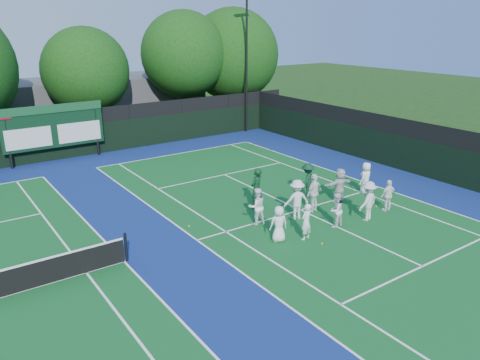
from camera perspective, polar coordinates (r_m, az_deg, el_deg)
ground at (r=21.06m, az=9.21°, el=-4.50°), size 120.00×120.00×0.00m
court_apron at (r=18.52m, az=-6.66°, el=-7.72°), size 34.00×32.00×0.01m
near_court at (r=21.72m, az=7.38°, el=-3.64°), size 11.05×23.85×0.01m
back_fence at (r=31.45m, az=-20.04°, el=4.98°), size 34.00×0.08×3.00m
divider_fence_right at (r=27.91m, az=21.37°, el=3.19°), size 0.08×32.00×3.00m
scoreboard at (r=30.65m, az=-21.82°, el=6.04°), size 6.00×0.21×3.55m
clubhouse at (r=39.97m, az=-17.77°, el=8.88°), size 18.00×6.00×4.00m
light_pole_right at (r=36.31m, az=0.81°, el=15.68°), size 1.20×0.30×10.12m
tree_c at (r=35.03m, az=-18.07°, el=12.31°), size 5.97×5.97×8.00m
tree_d at (r=37.98m, az=-6.69°, el=14.72°), size 6.66×6.66×9.16m
tree_e at (r=40.39m, az=-0.74°, el=14.76°), size 7.58×7.58×9.43m
tennis_ball_0 at (r=18.62m, az=9.98°, el=-7.64°), size 0.07×0.07×0.07m
tennis_ball_1 at (r=23.82m, az=9.05°, el=-1.61°), size 0.07×0.07×0.07m
tennis_ball_3 at (r=19.95m, az=-6.24°, el=-5.61°), size 0.07×0.07×0.07m
tennis_ball_5 at (r=22.80m, az=16.26°, el=-3.09°), size 0.07×0.07×0.07m
player_front_0 at (r=18.38m, az=4.75°, el=-5.35°), size 0.82×0.66×1.47m
player_front_1 at (r=18.66m, az=8.07°, el=-5.06°), size 0.61×0.47×1.50m
player_front_2 at (r=20.00m, az=11.59°, el=-3.61°), size 0.82×0.69×1.49m
player_front_3 at (r=20.93m, az=15.32°, el=-2.48°), size 1.24×0.85×1.76m
player_front_4 at (r=22.29m, az=17.63°, el=-1.80°), size 0.90×0.46×1.48m
player_back_0 at (r=19.81m, az=2.05°, el=-3.23°), size 0.89×0.75×1.62m
player_back_1 at (r=20.48m, az=6.92°, el=-2.37°), size 1.30×0.99×1.78m
player_back_2 at (r=21.39m, az=9.02°, el=-1.54°), size 1.11×0.65×1.78m
player_back_3 at (r=22.72m, az=12.05°, el=-0.64°), size 1.62×0.70×1.69m
player_back_4 at (r=24.23m, az=15.08°, el=0.24°), size 0.87×0.65×1.61m
coach_left at (r=21.41m, az=2.02°, el=-1.07°), size 0.83×0.69×1.94m
coach_right at (r=23.07m, az=8.21°, el=-0.05°), size 1.28×1.02×1.73m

